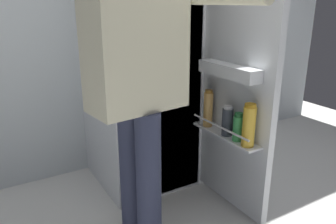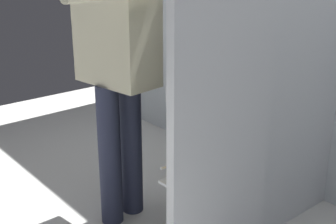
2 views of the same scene
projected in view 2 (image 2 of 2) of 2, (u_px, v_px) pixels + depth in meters
refrigerator at (256, 58)px, 2.45m from camera, size 0.66×1.23×1.76m
person at (118, 54)px, 2.29m from camera, size 0.59×0.69×1.56m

